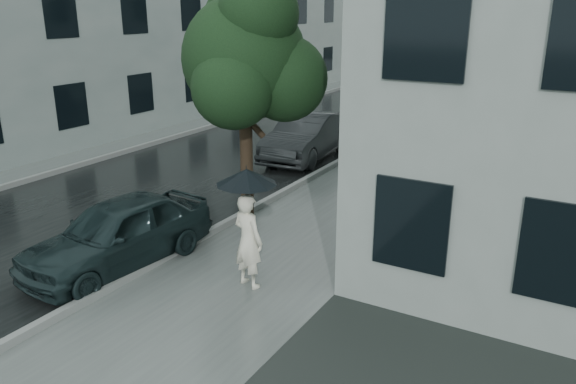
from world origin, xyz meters
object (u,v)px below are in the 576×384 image
Objects in this scene: pedestrian at (248,241)px; car_near at (118,233)px; car_far at (307,136)px; lamp_post at (402,61)px; street_tree at (247,56)px.

car_near is at bearing 24.65° from pedestrian.
pedestrian reaches higher than car_far.
car_far is (-2.00, -3.29, -2.28)m from lamp_post.
lamp_post is at bearing -70.28° from pedestrian.
pedestrian is 12.06m from lamp_post.
street_tree reaches higher than car_far.
car_near is (-1.11, -2.98, -3.18)m from street_tree.
street_tree is 9.40m from lamp_post.
street_tree is 1.39× the size of car_near.
lamp_post reaches higher than car_near.
street_tree reaches higher than pedestrian.
lamp_post is at bearing 53.96° from car_far.
street_tree reaches higher than lamp_post.
lamp_post reaches higher than car_far.
street_tree is at bearing -94.11° from lamp_post.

